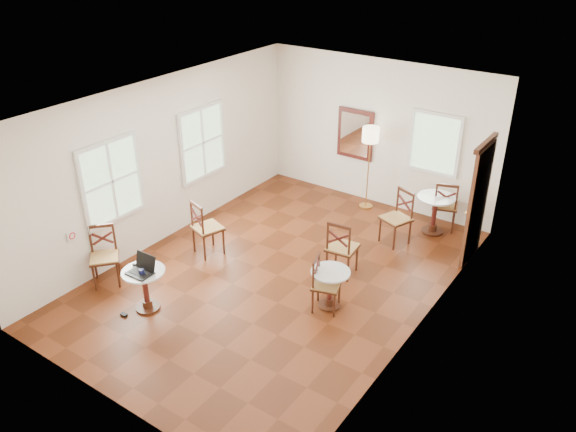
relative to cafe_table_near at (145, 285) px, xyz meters
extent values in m
plane|color=#5C260F|center=(1.11, 1.91, -0.43)|extent=(7.00, 7.00, 0.00)
cube|color=white|center=(1.11, 5.41, 1.07)|extent=(5.00, 0.02, 3.00)
cube|color=white|center=(1.11, -1.59, 1.07)|extent=(5.00, 0.02, 3.00)
cube|color=white|center=(-1.39, 1.91, 1.07)|extent=(0.02, 7.00, 3.00)
cube|color=white|center=(3.61, 1.91, 1.07)|extent=(0.02, 7.00, 3.00)
cube|color=white|center=(1.11, 1.91, 2.57)|extent=(5.00, 7.00, 0.02)
cube|color=#532B17|center=(3.57, 4.31, 0.62)|extent=(0.06, 0.90, 2.10)
cube|color=#3F1D0F|center=(3.55, 4.31, 1.72)|extent=(0.08, 1.02, 0.08)
sphere|color=#BF8C3F|center=(3.51, 3.99, 0.57)|extent=(0.07, 0.07, 0.07)
cube|color=#4D1914|center=(0.61, 5.37, 0.97)|extent=(0.80, 0.05, 1.05)
cube|color=white|center=(0.61, 5.34, 0.97)|extent=(0.64, 0.02, 0.88)
cube|color=white|center=(-1.36, -0.19, 0.52)|extent=(0.02, 0.16, 0.16)
torus|color=red|center=(-1.34, -0.19, 0.52)|extent=(0.02, 0.12, 0.12)
cube|color=white|center=(-1.36, 0.71, 1.12)|extent=(0.06, 1.22, 1.42)
cube|color=white|center=(-1.36, 2.91, 1.12)|extent=(0.06, 1.22, 1.42)
cube|color=white|center=(2.31, 5.38, 1.12)|extent=(1.02, 0.06, 1.22)
cylinder|color=#3F1D0F|center=(0.00, 0.00, -0.41)|extent=(0.37, 0.37, 0.04)
cylinder|color=#3F1D0F|center=(0.00, 0.00, -0.33)|extent=(0.15, 0.15, 0.11)
cylinder|color=#4D1914|center=(0.00, 0.00, -0.05)|extent=(0.08, 0.08, 0.56)
cylinder|color=#3F1D0F|center=(0.00, 0.00, 0.21)|extent=(0.13, 0.13, 0.06)
cylinder|color=silver|center=(0.00, 0.00, 0.25)|extent=(0.65, 0.65, 0.03)
cylinder|color=#3F1D0F|center=(2.28, 1.65, -0.41)|extent=(0.35, 0.35, 0.03)
cylinder|color=#3F1D0F|center=(2.28, 1.65, -0.34)|extent=(0.14, 0.14, 0.10)
cylinder|color=#4D1914|center=(2.28, 1.65, -0.08)|extent=(0.08, 0.08, 0.52)
cylinder|color=#3F1D0F|center=(2.28, 1.65, 0.16)|extent=(0.12, 0.12, 0.05)
cylinder|color=silver|center=(2.28, 1.65, 0.20)|extent=(0.61, 0.61, 0.03)
cylinder|color=#3F1D0F|center=(2.67, 4.81, -0.41)|extent=(0.41, 0.41, 0.04)
cylinder|color=#3F1D0F|center=(2.67, 4.81, -0.33)|extent=(0.16, 0.16, 0.12)
cylinder|color=#4D1914|center=(2.67, 4.81, -0.02)|extent=(0.09, 0.09, 0.61)
cylinder|color=#3F1D0F|center=(2.67, 4.81, 0.26)|extent=(0.14, 0.14, 0.06)
cylinder|color=silver|center=(2.67, 4.81, 0.31)|extent=(0.71, 0.71, 0.03)
cylinder|color=#3F1D0F|center=(-0.10, 1.93, -0.18)|extent=(0.04, 0.04, 0.49)
cylinder|color=#3F1D0F|center=(-0.22, 1.56, -0.18)|extent=(0.04, 0.04, 0.49)
cylinder|color=#3F1D0F|center=(-0.46, 2.06, -0.18)|extent=(0.04, 0.04, 0.49)
cylinder|color=#3F1D0F|center=(-0.59, 1.69, -0.18)|extent=(0.04, 0.04, 0.49)
cube|color=#3F1D0F|center=(-0.34, 1.81, 0.06)|extent=(0.60, 0.60, 0.03)
cube|color=#A77B43|center=(-0.34, 1.81, 0.08)|extent=(0.58, 0.58, 0.04)
cylinder|color=#3F1D0F|center=(-0.22, 1.56, 0.33)|extent=(0.04, 0.04, 0.54)
cylinder|color=#3F1D0F|center=(-0.59, 1.69, 0.33)|extent=(0.04, 0.04, 0.54)
cube|color=#3F1D0F|center=(-0.40, 1.63, 0.58)|extent=(0.40, 0.17, 0.05)
cube|color=#4D1914|center=(-0.40, 1.63, 0.34)|extent=(0.34, 0.14, 0.24)
cube|color=#4D1914|center=(-0.40, 1.63, 0.34)|extent=(0.34, 0.14, 0.24)
cylinder|color=#3F1D0F|center=(-1.06, -0.13, -0.19)|extent=(0.04, 0.04, 0.47)
cylinder|color=#3F1D0F|center=(-1.34, 0.11, -0.19)|extent=(0.04, 0.04, 0.47)
cylinder|color=#3F1D0F|center=(-0.81, 0.15, -0.19)|extent=(0.04, 0.04, 0.47)
cylinder|color=#3F1D0F|center=(-1.09, 0.39, -0.19)|extent=(0.04, 0.04, 0.47)
cube|color=#3F1D0F|center=(-1.08, 0.13, 0.04)|extent=(0.64, 0.64, 0.03)
cube|color=#A77B43|center=(-1.08, 0.13, 0.06)|extent=(0.62, 0.62, 0.04)
cylinder|color=#3F1D0F|center=(-1.34, 0.11, 0.30)|extent=(0.04, 0.04, 0.52)
cylinder|color=#3F1D0F|center=(-1.09, 0.39, 0.30)|extent=(0.04, 0.04, 0.52)
cube|color=#3F1D0F|center=(-1.22, 0.25, 0.54)|extent=(0.29, 0.32, 0.05)
cube|color=#4D1914|center=(-1.22, 0.25, 0.31)|extent=(0.24, 0.27, 0.23)
cube|color=#4D1914|center=(-1.22, 0.25, 0.31)|extent=(0.24, 0.27, 0.23)
cylinder|color=#3F1D0F|center=(2.13, 2.79, -0.19)|extent=(0.04, 0.04, 0.48)
cylinder|color=#3F1D0F|center=(2.17, 2.41, -0.19)|extent=(0.04, 0.04, 0.48)
cylinder|color=#3F1D0F|center=(1.74, 2.75, -0.19)|extent=(0.04, 0.04, 0.48)
cylinder|color=#3F1D0F|center=(1.79, 2.37, -0.19)|extent=(0.04, 0.04, 0.48)
cube|color=#3F1D0F|center=(1.96, 2.58, 0.06)|extent=(0.52, 0.52, 0.03)
cube|color=#A77B43|center=(1.96, 2.58, 0.08)|extent=(0.50, 0.50, 0.04)
cylinder|color=#3F1D0F|center=(2.17, 2.41, 0.32)|extent=(0.04, 0.04, 0.54)
cylinder|color=#3F1D0F|center=(1.79, 2.37, 0.32)|extent=(0.04, 0.04, 0.54)
cube|color=#3F1D0F|center=(1.98, 2.39, 0.57)|extent=(0.41, 0.08, 0.05)
cube|color=#4D1914|center=(1.98, 2.39, 0.34)|extent=(0.35, 0.07, 0.24)
cube|color=#4D1914|center=(1.98, 2.39, 0.34)|extent=(0.35, 0.07, 0.24)
cylinder|color=#3F1D0F|center=(2.48, 1.46, -0.22)|extent=(0.03, 0.03, 0.42)
cylinder|color=#3F1D0F|center=(2.15, 1.36, -0.22)|extent=(0.03, 0.03, 0.42)
cylinder|color=#3F1D0F|center=(2.38, 1.78, -0.22)|extent=(0.03, 0.03, 0.42)
cylinder|color=#3F1D0F|center=(2.05, 1.68, -0.22)|extent=(0.03, 0.03, 0.42)
cube|color=#3F1D0F|center=(2.26, 1.57, 0.00)|extent=(0.52, 0.52, 0.03)
cube|color=#A77B43|center=(2.26, 1.57, 0.01)|extent=(0.49, 0.49, 0.04)
cylinder|color=#3F1D0F|center=(2.15, 1.36, 0.23)|extent=(0.03, 0.03, 0.47)
cylinder|color=#3F1D0F|center=(2.05, 1.68, 0.23)|extent=(0.03, 0.03, 0.47)
cube|color=#3F1D0F|center=(2.10, 1.52, 0.45)|extent=(0.14, 0.35, 0.05)
cube|color=#4D1914|center=(2.10, 1.52, 0.24)|extent=(0.11, 0.30, 0.21)
cube|color=#4D1914|center=(2.10, 1.52, 0.24)|extent=(0.11, 0.30, 0.21)
cylinder|color=#3F1D0F|center=(2.89, 5.33, -0.19)|extent=(0.04, 0.04, 0.47)
cylinder|color=#3F1D0F|center=(3.01, 4.97, -0.19)|extent=(0.04, 0.04, 0.47)
cylinder|color=#3F1D0F|center=(2.53, 5.21, -0.19)|extent=(0.04, 0.04, 0.47)
cylinder|color=#3F1D0F|center=(2.65, 4.85, -0.19)|extent=(0.04, 0.04, 0.47)
cube|color=#3F1D0F|center=(2.77, 5.09, 0.05)|extent=(0.58, 0.58, 0.03)
cube|color=#A77B43|center=(2.77, 5.09, 0.07)|extent=(0.56, 0.56, 0.04)
cylinder|color=#3F1D0F|center=(3.01, 4.97, 0.31)|extent=(0.04, 0.04, 0.53)
cylinder|color=#3F1D0F|center=(2.65, 4.85, 0.31)|extent=(0.04, 0.04, 0.53)
cube|color=#3F1D0F|center=(2.83, 4.91, 0.55)|extent=(0.39, 0.16, 0.05)
cube|color=#4D1914|center=(2.83, 4.91, 0.32)|extent=(0.33, 0.13, 0.23)
cube|color=#4D1914|center=(2.83, 4.91, 0.32)|extent=(0.33, 0.13, 0.23)
cylinder|color=#3F1D0F|center=(1.99, 3.93, -0.19)|extent=(0.04, 0.04, 0.48)
cylinder|color=#3F1D0F|center=(2.13, 4.29, -0.19)|extent=(0.04, 0.04, 0.48)
cylinder|color=#3F1D0F|center=(2.35, 3.79, -0.19)|extent=(0.04, 0.04, 0.48)
cylinder|color=#3F1D0F|center=(2.49, 4.15, -0.19)|extent=(0.04, 0.04, 0.48)
cube|color=#3F1D0F|center=(2.24, 4.04, 0.06)|extent=(0.61, 0.61, 0.03)
cube|color=#A77B43|center=(2.24, 4.04, 0.07)|extent=(0.58, 0.58, 0.04)
cylinder|color=#3F1D0F|center=(2.13, 4.29, 0.32)|extent=(0.04, 0.04, 0.53)
cylinder|color=#3F1D0F|center=(2.49, 4.15, 0.32)|extent=(0.04, 0.04, 0.53)
cube|color=#3F1D0F|center=(2.31, 4.22, 0.57)|extent=(0.39, 0.18, 0.05)
cube|color=#4D1914|center=(2.31, 4.22, 0.33)|extent=(0.33, 0.15, 0.24)
cube|color=#4D1914|center=(2.31, 4.22, 0.33)|extent=(0.33, 0.15, 0.24)
cylinder|color=#BF8C3F|center=(1.11, 5.06, -0.41)|extent=(0.28, 0.28, 0.03)
cylinder|color=#BF8C3F|center=(1.11, 5.06, 0.36)|extent=(0.02, 0.02, 1.58)
cylinder|color=beige|center=(1.11, 5.06, 1.15)|extent=(0.34, 0.34, 0.30)
cube|color=black|center=(0.02, -0.08, 0.27)|extent=(0.38, 0.28, 0.02)
cube|color=black|center=(0.02, -0.08, 0.29)|extent=(0.31, 0.17, 0.00)
cube|color=black|center=(0.02, 0.05, 0.41)|extent=(0.38, 0.09, 0.26)
cube|color=silver|center=(0.02, 0.05, 0.41)|extent=(0.33, 0.07, 0.21)
ellipsoid|color=black|center=(-0.21, 0.03, 0.28)|extent=(0.11, 0.08, 0.04)
cylinder|color=#101337|center=(0.07, -0.08, 0.31)|extent=(0.08, 0.08, 0.10)
torus|color=#101337|center=(0.12, -0.08, 0.31)|extent=(0.07, 0.01, 0.07)
cylinder|color=white|center=(-0.04, 0.08, 0.31)|extent=(0.05, 0.05, 0.09)
cube|color=black|center=(-0.16, -0.34, -0.41)|extent=(0.10, 0.06, 0.04)
camera|label=1|loc=(5.94, -4.77, 5.01)|focal=36.19mm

